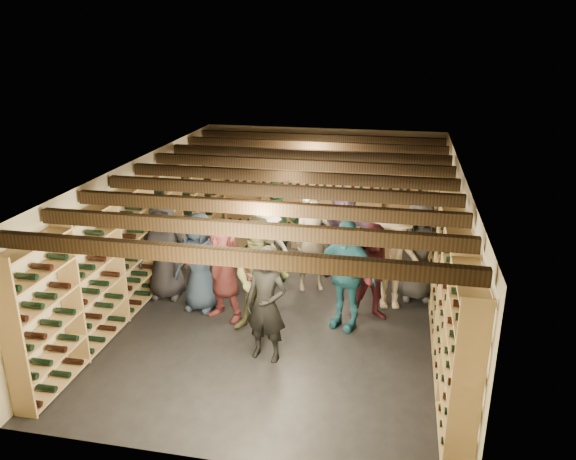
# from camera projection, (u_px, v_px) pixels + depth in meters

# --- Properties ---
(ground) EXTENTS (8.00, 8.00, 0.00)m
(ground) POSITION_uv_depth(u_px,v_px,m) (289.00, 301.00, 9.93)
(ground) COLOR black
(ground) RESTS_ON ground
(walls) EXTENTS (5.52, 8.02, 2.40)m
(walls) POSITION_uv_depth(u_px,v_px,m) (289.00, 237.00, 9.52)
(walls) COLOR beige
(walls) RESTS_ON ground
(ceiling) EXTENTS (5.50, 8.00, 0.01)m
(ceiling) POSITION_uv_depth(u_px,v_px,m) (289.00, 168.00, 9.12)
(ceiling) COLOR #BEB2A2
(ceiling) RESTS_ON walls
(ceiling_joists) EXTENTS (5.40, 7.12, 0.18)m
(ceiling_joists) POSITION_uv_depth(u_px,v_px,m) (289.00, 176.00, 9.17)
(ceiling_joists) COLOR black
(ceiling_joists) RESTS_ON ground
(wine_rack_left) EXTENTS (0.32, 7.50, 2.15)m
(wine_rack_left) POSITION_uv_depth(u_px,v_px,m) (149.00, 234.00, 10.05)
(wine_rack_left) COLOR #AA8252
(wine_rack_left) RESTS_ON ground
(wine_rack_right) EXTENTS (0.32, 7.50, 2.15)m
(wine_rack_right) POSITION_uv_depth(u_px,v_px,m) (444.00, 255.00, 9.08)
(wine_rack_right) COLOR #AA8252
(wine_rack_right) RESTS_ON ground
(wine_rack_back) EXTENTS (4.70, 0.30, 2.15)m
(wine_rack_back) POSITION_uv_depth(u_px,v_px,m) (321.00, 186.00, 13.10)
(wine_rack_back) COLOR #AA8252
(wine_rack_back) RESTS_ON ground
(crate_stack_left) EXTENTS (0.54, 0.40, 0.68)m
(crate_stack_left) POSITION_uv_depth(u_px,v_px,m) (245.00, 244.00, 11.62)
(crate_stack_left) COLOR tan
(crate_stack_left) RESTS_ON ground
(crate_stack_right) EXTENTS (0.57, 0.45, 0.51)m
(crate_stack_right) POSITION_uv_depth(u_px,v_px,m) (360.00, 264.00, 10.83)
(crate_stack_right) COLOR tan
(crate_stack_right) RESTS_ON ground
(crate_loose) EXTENTS (0.51, 0.35, 0.17)m
(crate_loose) POSITION_uv_depth(u_px,v_px,m) (304.00, 243.00, 12.38)
(crate_loose) COLOR tan
(crate_loose) RESTS_ON ground
(person_0) EXTENTS (0.94, 0.67, 1.80)m
(person_0) POSITION_uv_depth(u_px,v_px,m) (164.00, 249.00, 9.80)
(person_0) COLOR black
(person_0) RESTS_ON ground
(person_1) EXTENTS (0.68, 0.51, 1.70)m
(person_1) POSITION_uv_depth(u_px,v_px,m) (266.00, 305.00, 7.93)
(person_1) COLOR black
(person_1) RESTS_ON ground
(person_2) EXTENTS (0.92, 0.73, 1.88)m
(person_2) POSITION_uv_depth(u_px,v_px,m) (261.00, 277.00, 8.62)
(person_2) COLOR #505430
(person_2) RESTS_ON ground
(person_3) EXTENTS (1.26, 0.89, 1.77)m
(person_3) POSITION_uv_depth(u_px,v_px,m) (392.00, 259.00, 9.42)
(person_3) COLOR beige
(person_3) RESTS_ON ground
(person_4) EXTENTS (1.15, 0.82, 1.81)m
(person_4) POSITION_uv_depth(u_px,v_px,m) (345.00, 274.00, 8.80)
(person_4) COLOR #1E596E
(person_4) RESTS_ON ground
(person_5) EXTENTS (1.61, 1.05, 1.66)m
(person_5) POSITION_uv_depth(u_px,v_px,m) (224.00, 271.00, 9.10)
(person_5) COLOR brown
(person_5) RESTS_ON ground
(person_6) EXTENTS (0.90, 0.66, 1.71)m
(person_6) POSITION_uv_depth(u_px,v_px,m) (199.00, 262.00, 9.39)
(person_6) COLOR #213047
(person_6) RESTS_ON ground
(person_7) EXTENTS (0.79, 0.66, 1.85)m
(person_7) POSITION_uv_depth(u_px,v_px,m) (312.00, 242.00, 10.09)
(person_7) COLOR gray
(person_7) RESTS_ON ground
(person_8) EXTENTS (0.90, 0.76, 1.65)m
(person_8) POSITION_uv_depth(u_px,v_px,m) (375.00, 273.00, 9.05)
(person_8) COLOR #47161E
(person_8) RESTS_ON ground
(person_9) EXTENTS (1.05, 0.65, 1.56)m
(person_9) POSITION_uv_depth(u_px,v_px,m) (266.00, 250.00, 10.10)
(person_9) COLOR #9F9C92
(person_9) RESTS_ON ground
(person_10) EXTENTS (1.17, 0.61, 1.91)m
(person_10) POSITION_uv_depth(u_px,v_px,m) (276.00, 231.00, 10.55)
(person_10) COLOR #22442B
(person_10) RESTS_ON ground
(person_11) EXTENTS (1.65, 0.52, 1.78)m
(person_11) POSITION_uv_depth(u_px,v_px,m) (343.00, 232.00, 10.68)
(person_11) COLOR slate
(person_11) RESTS_ON ground
(person_12) EXTENTS (0.98, 0.72, 1.84)m
(person_12) POSITION_uv_depth(u_px,v_px,m) (418.00, 250.00, 9.75)
(person_12) COLOR #323337
(person_12) RESTS_ON ground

